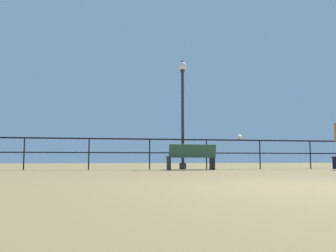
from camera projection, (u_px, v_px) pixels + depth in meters
ground_plane at (324, 187)px, 4.33m from camera, size 60.00×60.00×0.00m
pier_railing at (178, 147)px, 12.39m from camera, size 18.59×0.05×1.08m
bench_near_left at (191, 156)px, 11.75m from camera, size 1.63×0.74×0.85m
lamppost_center at (183, 105)px, 12.88m from camera, size 0.31×0.31×4.06m
seagull_on_rail at (240, 137)px, 12.89m from camera, size 0.24×0.46×0.22m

